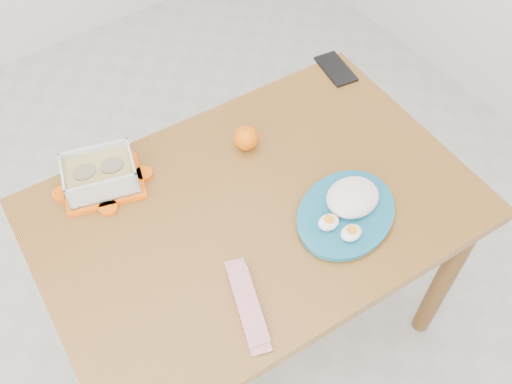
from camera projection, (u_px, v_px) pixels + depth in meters
ground at (193, 304)px, 2.16m from camera, size 3.50×3.50×0.00m
dining_table at (256, 227)px, 1.60m from camera, size 1.20×0.84×0.75m
food_container at (100, 175)px, 1.52m from camera, size 0.25×0.22×0.09m
orange_fruit at (246, 138)px, 1.62m from camera, size 0.07×0.07×0.07m
rice_plate at (348, 207)px, 1.48m from camera, size 0.38×0.38×0.08m
candy_bar at (247, 303)px, 1.33m from camera, size 0.12×0.21×0.02m
smartphone at (336, 69)px, 1.84m from camera, size 0.10×0.17×0.01m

